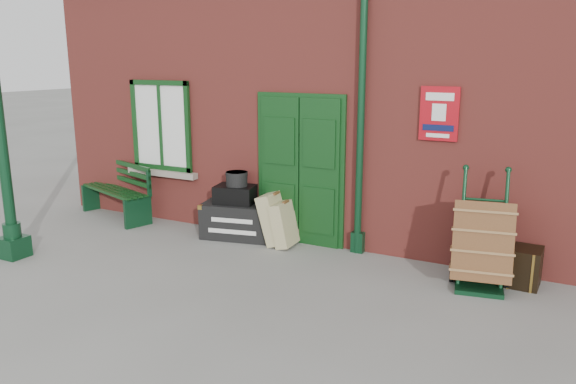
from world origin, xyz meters
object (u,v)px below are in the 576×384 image
Objects in this scene: porter_trolley at (482,243)px; dark_trunk at (512,265)px; houdini_trunk at (239,220)px; bench at (119,189)px.

porter_trolley is 2.15× the size of dark_trunk.
houdini_trunk is at bearing 165.16° from porter_trolley.
porter_trolley is (3.69, -0.29, 0.28)m from houdini_trunk.
bench reaches higher than houdini_trunk.
houdini_trunk is 0.77× the size of porter_trolley.
houdini_trunk is 1.65× the size of dark_trunk.
dark_trunk is (0.34, 0.28, -0.32)m from porter_trolley.
porter_trolley is (6.20, -0.31, 0.05)m from bench.
porter_trolley is at bearing 15.59° from bench.
bench is 6.55m from dark_trunk.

